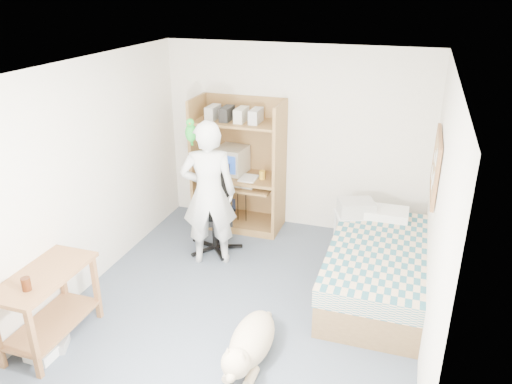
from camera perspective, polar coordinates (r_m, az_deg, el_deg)
floor at (r=5.57m, az=-1.04°, el=-12.22°), size 4.00×4.00×0.00m
wall_back at (r=6.76m, az=4.43°, el=6.05°), size 3.60×0.02×2.50m
wall_right at (r=4.73m, az=19.96°, el=-2.96°), size 0.02×4.00×2.50m
wall_left at (r=5.76m, az=-18.32°, el=1.88°), size 0.02×4.00×2.50m
ceiling at (r=4.61m, az=-1.27°, el=14.12°), size 3.60×4.00×0.02m
computer_hutch at (r=6.85m, az=-1.90°, el=2.55°), size 1.20×0.63×1.80m
bed at (r=5.72m, az=13.58°, el=-8.46°), size 1.02×2.02×0.66m
side_desk at (r=5.13m, az=-22.73°, el=-11.05°), size 0.50×1.00×0.75m
corkboard at (r=5.49m, az=19.87°, el=2.89°), size 0.04×0.94×0.66m
office_chair at (r=6.41m, az=-4.78°, el=-3.30°), size 0.62×0.62×1.07m
person at (r=5.92m, az=-5.42°, el=-0.20°), size 0.76×0.63×1.79m
parrot at (r=5.76m, az=-7.46°, el=6.88°), size 0.13×0.22×0.36m
dog at (r=4.72m, az=-0.69°, el=-16.84°), size 0.37×1.14×0.43m
printer_cart at (r=6.35m, az=11.17°, el=-4.06°), size 0.57×0.52×0.56m
printer at (r=6.23m, az=11.36°, el=-1.76°), size 0.51×0.45×0.18m
crt_monitor at (r=6.86m, az=-2.80°, el=3.69°), size 0.42×0.44×0.36m
keyboard at (r=6.76m, az=-2.01°, el=0.87°), size 0.46×0.20×0.03m
pencil_cup at (r=6.67m, az=0.72°, el=1.96°), size 0.08×0.08×0.12m
drink_glass at (r=4.78m, az=-24.78°, el=-9.53°), size 0.08×0.08×0.12m
floor_box_a at (r=5.20m, az=-23.34°, el=-16.65°), size 0.25×0.21×0.10m
floor_box_b at (r=5.28m, az=-21.74°, el=-15.88°), size 0.25×0.27×0.08m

